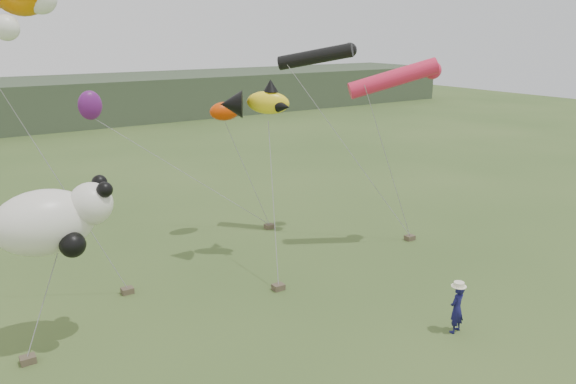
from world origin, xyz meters
name	(u,v)px	position (x,y,z in m)	size (l,w,h in m)	color
ground	(372,323)	(0.00, 0.00, 0.00)	(120.00, 120.00, 0.00)	#385123
headland	(11,105)	(-3.11, 44.69, 1.92)	(90.00, 13.00, 4.00)	#2D3D28
festival_attendant	(457,309)	(1.65, -1.69, 0.73)	(0.53, 0.35, 1.46)	#14144B
sandbag_anchors	(242,272)	(-1.53, 5.15, 0.10)	(15.16, 5.65, 0.20)	brown
fish_kite	(255,102)	(-0.30, 6.15, 5.90)	(2.71, 1.78, 1.30)	yellow
tube_kites	(366,67)	(4.25, 5.53, 6.98)	(4.45, 5.39, 2.02)	black
panda_kite	(52,220)	(-7.78, 3.81, 3.61)	(3.02, 1.95, 1.88)	white
misc_kites	(150,108)	(-2.29, 11.23, 5.29)	(5.27, 4.93, 1.23)	#DA3B02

